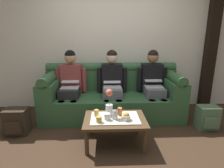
{
  "coord_description": "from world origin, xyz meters",
  "views": [
    {
      "loc": [
        -0.13,
        -2.06,
        1.47
      ],
      "look_at": [
        -0.02,
        0.79,
        0.71
      ],
      "focal_mm": 29.15,
      "sensor_mm": 36.0,
      "label": 1
    }
  ],
  "objects_px": {
    "couch": "(112,96)",
    "backpack_right": "(208,118)",
    "cup_near_right": "(107,117)",
    "cup_far_right": "(99,119)",
    "cup_far_center": "(115,115)",
    "coffee_table": "(115,121)",
    "person_left": "(71,82)",
    "snack_bowl": "(126,117)",
    "cup_far_left": "(120,111)",
    "person_middle": "(112,81)",
    "flower_vase": "(109,104)",
    "backpack_left": "(17,122)",
    "cup_near_left": "(96,113)",
    "person_right": "(153,81)"
  },
  "relations": [
    {
      "from": "couch",
      "to": "person_middle",
      "type": "xyz_separation_m",
      "value": [
        0.0,
        -0.0,
        0.29
      ]
    },
    {
      "from": "person_middle",
      "to": "cup_far_right",
      "type": "bearing_deg",
      "value": -101.0
    },
    {
      "from": "person_middle",
      "to": "cup_far_right",
      "type": "xyz_separation_m",
      "value": [
        -0.21,
        -1.09,
        -0.23
      ]
    },
    {
      "from": "person_left",
      "to": "flower_vase",
      "type": "distance_m",
      "value": 1.12
    },
    {
      "from": "coffee_table",
      "to": "person_right",
      "type": "bearing_deg",
      "value": 51.91
    },
    {
      "from": "person_left",
      "to": "cup_near_left",
      "type": "relative_size",
      "value": 12.72
    },
    {
      "from": "coffee_table",
      "to": "backpack_right",
      "type": "bearing_deg",
      "value": 13.54
    },
    {
      "from": "person_left",
      "to": "coffee_table",
      "type": "relative_size",
      "value": 1.46
    },
    {
      "from": "person_right",
      "to": "coffee_table",
      "type": "distance_m",
      "value": 1.27
    },
    {
      "from": "person_middle",
      "to": "backpack_left",
      "type": "xyz_separation_m",
      "value": [
        -1.48,
        -0.64,
        -0.46
      ]
    },
    {
      "from": "cup_far_right",
      "to": "backpack_right",
      "type": "bearing_deg",
      "value": 15.87
    },
    {
      "from": "person_left",
      "to": "snack_bowl",
      "type": "height_order",
      "value": "person_left"
    },
    {
      "from": "snack_bowl",
      "to": "cup_far_left",
      "type": "height_order",
      "value": "cup_far_left"
    },
    {
      "from": "coffee_table",
      "to": "backpack_right",
      "type": "relative_size",
      "value": 2.2
    },
    {
      "from": "person_middle",
      "to": "coffee_table",
      "type": "relative_size",
      "value": 1.46
    },
    {
      "from": "couch",
      "to": "cup_far_center",
      "type": "distance_m",
      "value": 1.02
    },
    {
      "from": "couch",
      "to": "cup_near_right",
      "type": "height_order",
      "value": "couch"
    },
    {
      "from": "person_right",
      "to": "flower_vase",
      "type": "relative_size",
      "value": 3.21
    },
    {
      "from": "cup_near_left",
      "to": "backpack_right",
      "type": "height_order",
      "value": "cup_near_left"
    },
    {
      "from": "snack_bowl",
      "to": "cup_far_center",
      "type": "distance_m",
      "value": 0.14
    },
    {
      "from": "flower_vase",
      "to": "person_left",
      "type": "bearing_deg",
      "value": 127.35
    },
    {
      "from": "snack_bowl",
      "to": "cup_far_left",
      "type": "relative_size",
      "value": 1.11
    },
    {
      "from": "couch",
      "to": "backpack_right",
      "type": "relative_size",
      "value": 6.55
    },
    {
      "from": "backpack_left",
      "to": "cup_near_left",
      "type": "bearing_deg",
      "value": -12.59
    },
    {
      "from": "flower_vase",
      "to": "cup_near_right",
      "type": "relative_size",
      "value": 4.42
    },
    {
      "from": "person_left",
      "to": "cup_near_left",
      "type": "xyz_separation_m",
      "value": [
        0.5,
        -0.91,
        -0.22
      ]
    },
    {
      "from": "person_left",
      "to": "cup_far_right",
      "type": "bearing_deg",
      "value": -63.49
    },
    {
      "from": "cup_far_left",
      "to": "backpack_right",
      "type": "relative_size",
      "value": 0.29
    },
    {
      "from": "person_middle",
      "to": "snack_bowl",
      "type": "distance_m",
      "value": 1.07
    },
    {
      "from": "cup_far_center",
      "to": "coffee_table",
      "type": "bearing_deg",
      "value": 89.56
    },
    {
      "from": "person_middle",
      "to": "cup_far_center",
      "type": "height_order",
      "value": "person_middle"
    },
    {
      "from": "couch",
      "to": "person_left",
      "type": "height_order",
      "value": "person_left"
    },
    {
      "from": "person_left",
      "to": "backpack_right",
      "type": "bearing_deg",
      "value": -14.72
    },
    {
      "from": "backpack_right",
      "to": "backpack_left",
      "type": "relative_size",
      "value": 0.95
    },
    {
      "from": "person_left",
      "to": "person_right",
      "type": "height_order",
      "value": "same"
    },
    {
      "from": "person_middle",
      "to": "flower_vase",
      "type": "bearing_deg",
      "value": -94.85
    },
    {
      "from": "couch",
      "to": "person_middle",
      "type": "bearing_deg",
      "value": -90.0
    },
    {
      "from": "cup_near_right",
      "to": "cup_far_center",
      "type": "xyz_separation_m",
      "value": [
        0.1,
        0.01,
        0.02
      ]
    },
    {
      "from": "coffee_table",
      "to": "snack_bowl",
      "type": "relative_size",
      "value": 6.95
    },
    {
      "from": "cup_near_right",
      "to": "cup_far_right",
      "type": "distance_m",
      "value": 0.13
    },
    {
      "from": "cup_far_right",
      "to": "cup_near_right",
      "type": "bearing_deg",
      "value": 33.23
    },
    {
      "from": "person_middle",
      "to": "backpack_left",
      "type": "height_order",
      "value": "person_middle"
    },
    {
      "from": "couch",
      "to": "cup_far_center",
      "type": "xyz_separation_m",
      "value": [
        -0.0,
        -1.02,
        0.09
      ]
    },
    {
      "from": "couch",
      "to": "person_left",
      "type": "distance_m",
      "value": 0.81
    },
    {
      "from": "cup_near_right",
      "to": "backpack_left",
      "type": "xyz_separation_m",
      "value": [
        -1.38,
        0.38,
        -0.24
      ]
    },
    {
      "from": "coffee_table",
      "to": "cup_far_right",
      "type": "distance_m",
      "value": 0.26
    },
    {
      "from": "person_left",
      "to": "couch",
      "type": "bearing_deg",
      "value": 0.36
    },
    {
      "from": "person_left",
      "to": "backpack_right",
      "type": "xyz_separation_m",
      "value": [
        2.27,
        -0.6,
        -0.47
      ]
    },
    {
      "from": "person_left",
      "to": "snack_bowl",
      "type": "relative_size",
      "value": 10.16
    },
    {
      "from": "flower_vase",
      "to": "cup_near_left",
      "type": "bearing_deg",
      "value": -172.8
    }
  ]
}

